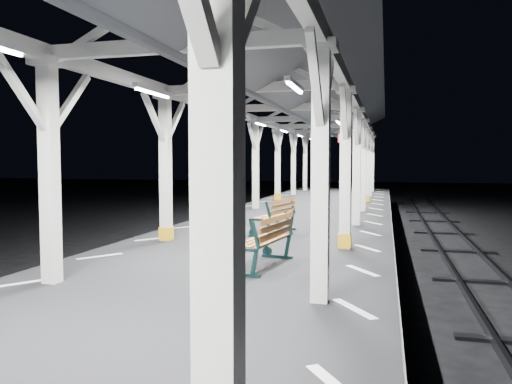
% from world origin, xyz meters
% --- Properties ---
extents(ground, '(120.00, 120.00, 0.00)m').
position_xyz_m(ground, '(0.00, 0.00, 0.00)').
color(ground, black).
rests_on(ground, ground).
extents(platform, '(6.00, 50.00, 1.00)m').
position_xyz_m(platform, '(0.00, 0.00, 0.50)').
color(platform, black).
rests_on(platform, ground).
extents(hazard_stripes_left, '(1.00, 48.00, 0.01)m').
position_xyz_m(hazard_stripes_left, '(-2.45, 0.00, 1.00)').
color(hazard_stripes_left, silver).
rests_on(hazard_stripes_left, platform).
extents(hazard_stripes_right, '(1.00, 48.00, 0.01)m').
position_xyz_m(hazard_stripes_right, '(2.45, 0.00, 1.00)').
color(hazard_stripes_right, silver).
rests_on(hazard_stripes_right, platform).
extents(canopy, '(5.40, 49.00, 4.65)m').
position_xyz_m(canopy, '(0.00, -0.02, 4.56)').
color(canopy, silver).
rests_on(canopy, platform).
extents(bench_near, '(0.84, 1.73, 0.90)m').
position_xyz_m(bench_near, '(0.85, -0.12, 1.48)').
color(bench_near, black).
rests_on(bench_near, platform).
extents(bench_mid, '(0.90, 1.71, 0.88)m').
position_xyz_m(bench_mid, '(0.17, 3.78, 1.47)').
color(bench_mid, black).
rests_on(bench_mid, platform).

